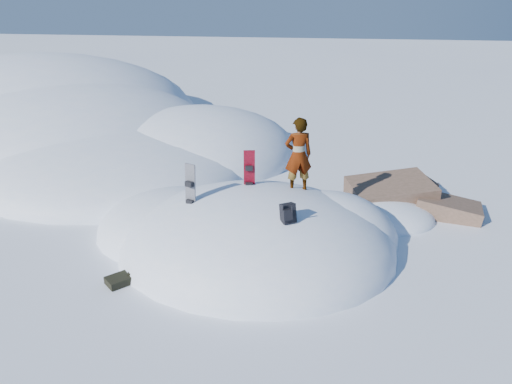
# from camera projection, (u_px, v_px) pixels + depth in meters

# --- Properties ---
(ground) EXTENTS (120.00, 120.00, 0.00)m
(ground) POSITION_uv_depth(u_px,v_px,m) (256.00, 249.00, 12.65)
(ground) COLOR white
(ground) RESTS_ON ground
(snow_mound) EXTENTS (8.00, 6.00, 3.00)m
(snow_mound) POSITION_uv_depth(u_px,v_px,m) (251.00, 244.00, 12.89)
(snow_mound) COLOR white
(snow_mound) RESTS_ON ground
(snow_ridge) EXTENTS (21.50, 18.50, 6.40)m
(snow_ridge) POSITION_uv_depth(u_px,v_px,m) (67.00, 131.00, 23.15)
(snow_ridge) COLOR white
(snow_ridge) RESTS_ON ground
(rock_outcrop) EXTENTS (4.68, 4.41, 1.68)m
(rock_outcrop) POSITION_uv_depth(u_px,v_px,m) (394.00, 210.00, 14.87)
(rock_outcrop) COLOR brown
(rock_outcrop) RESTS_ON ground
(snowboard_red) EXTENTS (0.31, 0.22, 1.54)m
(snowboard_red) POSITION_uv_depth(u_px,v_px,m) (249.00, 178.00, 12.81)
(snowboard_red) COLOR red
(snowboard_red) RESTS_ON snow_mound
(snowboard_dark) EXTENTS (0.32, 0.26, 1.58)m
(snowboard_dark) POSITION_uv_depth(u_px,v_px,m) (190.00, 195.00, 12.03)
(snowboard_dark) COLOR black
(snowboard_dark) RESTS_ON snow_mound
(backpack) EXTENTS (0.42, 0.47, 0.51)m
(backpack) POSITION_uv_depth(u_px,v_px,m) (288.00, 213.00, 10.97)
(backpack) COLOR black
(backpack) RESTS_ON snow_mound
(gear_pile) EXTENTS (0.84, 0.74, 0.22)m
(gear_pile) POSITION_uv_depth(u_px,v_px,m) (123.00, 279.00, 11.15)
(gear_pile) COLOR black
(gear_pile) RESTS_ON ground
(person) EXTENTS (0.82, 0.67, 1.93)m
(person) POSITION_uv_depth(u_px,v_px,m) (298.00, 155.00, 12.49)
(person) COLOR slate
(person) RESTS_ON snow_mound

